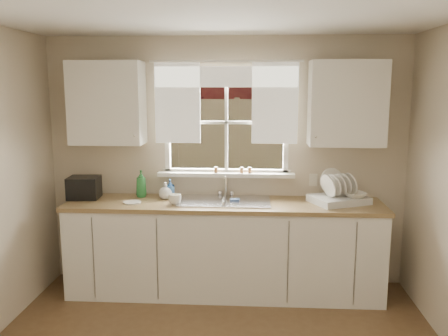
# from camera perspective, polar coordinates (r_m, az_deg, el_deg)

# --- Properties ---
(room_walls) EXTENTS (3.62, 4.02, 2.50)m
(room_walls) POSITION_cam_1_polar(r_m,az_deg,el_deg) (2.80, -2.22, -6.29)
(room_walls) COLOR beige
(room_walls) RESTS_ON ground
(window) EXTENTS (1.38, 0.16, 1.06)m
(window) POSITION_cam_1_polar(r_m,az_deg,el_deg) (4.78, 0.26, 3.51)
(window) COLOR white
(window) RESTS_ON room_walls
(curtains) EXTENTS (1.50, 0.03, 0.81)m
(curtains) POSITION_cam_1_polar(r_m,az_deg,el_deg) (4.70, 0.23, 8.88)
(curtains) COLOR white
(curtains) RESTS_ON room_walls
(base_cabinets) EXTENTS (3.00, 0.62, 0.87)m
(base_cabinets) POSITION_cam_1_polar(r_m,az_deg,el_deg) (4.70, 0.02, -9.77)
(base_cabinets) COLOR white
(base_cabinets) RESTS_ON ground
(countertop) EXTENTS (3.04, 0.65, 0.04)m
(countertop) POSITION_cam_1_polar(r_m,az_deg,el_deg) (4.57, 0.02, -4.39)
(countertop) COLOR olive
(countertop) RESTS_ON base_cabinets
(upper_cabinet_left) EXTENTS (0.70, 0.33, 0.80)m
(upper_cabinet_left) POSITION_cam_1_polar(r_m,az_deg,el_deg) (4.78, -13.87, 7.61)
(upper_cabinet_left) COLOR white
(upper_cabinet_left) RESTS_ON room_walls
(upper_cabinet_right) EXTENTS (0.70, 0.33, 0.80)m
(upper_cabinet_right) POSITION_cam_1_polar(r_m,az_deg,el_deg) (4.65, 14.56, 7.53)
(upper_cabinet_right) COLOR white
(upper_cabinet_right) RESTS_ON room_walls
(wall_outlet) EXTENTS (0.08, 0.01, 0.12)m
(wall_outlet) POSITION_cam_1_polar(r_m,az_deg,el_deg) (4.85, 10.69, -1.41)
(wall_outlet) COLOR beige
(wall_outlet) RESTS_ON room_walls
(sill_jars) EXTENTS (0.38, 0.04, 0.06)m
(sill_jars) POSITION_cam_1_polar(r_m,az_deg,el_deg) (4.75, 1.42, -0.25)
(sill_jars) COLOR brown
(sill_jars) RESTS_ON window
(backyard) EXTENTS (20.00, 10.00, 6.13)m
(backyard) POSITION_cam_1_polar(r_m,az_deg,el_deg) (11.25, 5.35, 17.22)
(backyard) COLOR #335421
(backyard) RESTS_ON ground
(sink) EXTENTS (0.88, 0.52, 0.40)m
(sink) POSITION_cam_1_polar(r_m,az_deg,el_deg) (4.61, 0.05, -4.92)
(sink) COLOR #B7B7BC
(sink) RESTS_ON countertop
(dish_rack) EXTENTS (0.61, 0.55, 0.31)m
(dish_rack) POSITION_cam_1_polar(r_m,az_deg,el_deg) (4.66, 13.61, -3.23)
(dish_rack) COLOR silver
(dish_rack) RESTS_ON countertop
(bowl) EXTENTS (0.26, 0.26, 0.05)m
(bowl) POSITION_cam_1_polar(r_m,az_deg,el_deg) (4.63, 15.43, -3.13)
(bowl) COLOR white
(bowl) RESTS_ON dish_rack
(soap_bottle_a) EXTENTS (0.14, 0.14, 0.27)m
(soap_bottle_a) POSITION_cam_1_polar(r_m,az_deg,el_deg) (4.83, -9.93, -1.86)
(soap_bottle_a) COLOR #287C38
(soap_bottle_a) RESTS_ON countertop
(soap_bottle_b) EXTENTS (0.10, 0.10, 0.19)m
(soap_bottle_b) POSITION_cam_1_polar(r_m,az_deg,el_deg) (4.75, -6.50, -2.48)
(soap_bottle_b) COLOR #2E65AE
(soap_bottle_b) RESTS_ON countertop
(soap_bottle_c) EXTENTS (0.17, 0.17, 0.17)m
(soap_bottle_c) POSITION_cam_1_polar(r_m,az_deg,el_deg) (4.71, -7.08, -2.71)
(soap_bottle_c) COLOR beige
(soap_bottle_c) RESTS_ON countertop
(saucer) EXTENTS (0.17, 0.17, 0.01)m
(saucer) POSITION_cam_1_polar(r_m,az_deg,el_deg) (4.62, -11.00, -4.08)
(saucer) COLOR silver
(saucer) RESTS_ON countertop
(cup) EXTENTS (0.14, 0.14, 0.10)m
(cup) POSITION_cam_1_polar(r_m,az_deg,el_deg) (4.50, -5.93, -3.77)
(cup) COLOR silver
(cup) RESTS_ON countertop
(black_appliance) EXTENTS (0.31, 0.28, 0.22)m
(black_appliance) POSITION_cam_1_polar(r_m,az_deg,el_deg) (4.90, -16.48, -2.26)
(black_appliance) COLOR black
(black_appliance) RESTS_ON countertop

